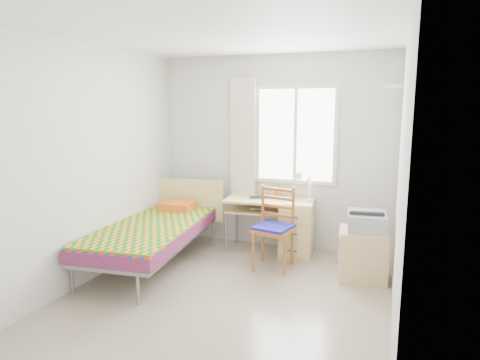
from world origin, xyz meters
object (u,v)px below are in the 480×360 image
bed (155,230)px  desk (291,225)px  chair (275,223)px  printer (367,221)px  cabinet (362,254)px

bed → desk: bearing=26.3°
chair → printer: (1.05, 0.02, 0.12)m
desk → bed: bearing=-153.2°
chair → printer: chair is taller
chair → bed: bearing=-150.5°
bed → chair: 1.46m
desk → cabinet: desk is taller
bed → desk: 1.74m
bed → chair: (1.40, 0.42, 0.11)m
chair → cabinet: size_ratio=1.70×
chair → cabinet: 1.06m
desk → printer: (0.96, -0.47, 0.28)m
desk → chair: bearing=-105.0°
cabinet → printer: printer is taller
cabinet → printer: 0.39m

